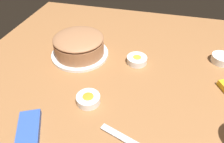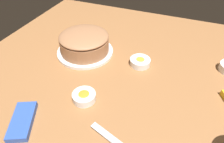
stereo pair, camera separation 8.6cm
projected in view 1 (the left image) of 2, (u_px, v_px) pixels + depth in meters
ground_plane at (133, 93)px, 0.81m from camera, size 1.54×1.54×0.00m
frosted_cake at (79, 46)px, 0.97m from camera, size 0.27×0.27×0.11m
sprinkle_bowl_orange at (88, 99)px, 0.76m from camera, size 0.09×0.09×0.03m
sprinkle_bowl_green at (222, 59)px, 0.95m from camera, size 0.09×0.09×0.03m
sprinkle_bowl_yellow at (137, 60)px, 0.95m from camera, size 0.09×0.09×0.03m
candy_box_lower at (29, 130)px, 0.67m from camera, size 0.17×0.13×0.02m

